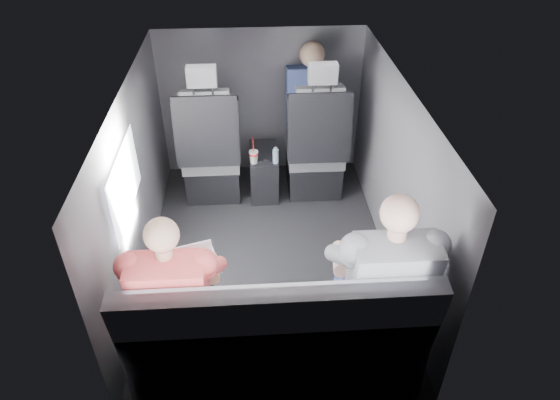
{
  "coord_description": "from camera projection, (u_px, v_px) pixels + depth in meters",
  "views": [
    {
      "loc": [
        -0.1,
        -2.89,
        2.58
      ],
      "look_at": [
        0.08,
        -0.05,
        0.55
      ],
      "focal_mm": 32.0,
      "sensor_mm": 36.0,
      "label": 1
    }
  ],
  "objects": [
    {
      "name": "front_seat_right",
      "position": [
        315.0,
        153.0,
        4.32
      ],
      "size": [
        0.52,
        0.58,
        1.26
      ],
      "color": "black",
      "rests_on": "floor"
    },
    {
      "name": "passenger_front_right",
      "position": [
        310.0,
        102.0,
        4.32
      ],
      "size": [
        0.41,
        0.41,
        0.86
      ],
      "color": "navy",
      "rests_on": "front_seat_right"
    },
    {
      "name": "center_console",
      "position": [
        264.0,
        172.0,
        4.45
      ],
      "size": [
        0.24,
        0.48,
        0.41
      ],
      "color": "black",
      "rests_on": "floor"
    },
    {
      "name": "laptop_white",
      "position": [
        186.0,
        266.0,
        2.82
      ],
      "size": [
        0.41,
        0.42,
        0.26
      ],
      "color": "white",
      "rests_on": "passenger_rear_left"
    },
    {
      "name": "ceiling",
      "position": [
        266.0,
        90.0,
        3.07
      ],
      "size": [
        2.6,
        2.6,
        0.0
      ],
      "primitive_type": "plane",
      "rotation": [
        3.14,
        0.0,
        0.0
      ],
      "color": "#B2B2AD",
      "rests_on": "panel_back"
    },
    {
      "name": "passenger_rear_left",
      "position": [
        176.0,
        293.0,
        2.68
      ],
      "size": [
        0.48,
        0.6,
        1.19
      ],
      "color": "#36363B",
      "rests_on": "rear_bench"
    },
    {
      "name": "passenger_rear_right",
      "position": [
        381.0,
        279.0,
        2.72
      ],
      "size": [
        0.53,
        0.65,
        1.27
      ],
      "color": "navy",
      "rests_on": "rear_bench"
    },
    {
      "name": "laptop_black",
      "position": [
        380.0,
        254.0,
        2.91
      ],
      "size": [
        0.38,
        0.4,
        0.23
      ],
      "color": "black",
      "rests_on": "passenger_rear_right"
    },
    {
      "name": "seatbelt",
      "position": [
        320.0,
        120.0,
        3.95
      ],
      "size": [
        0.35,
        0.11,
        0.59
      ],
      "primitive_type": "cube",
      "rotation": [
        -0.14,
        0.49,
        0.0
      ],
      "color": "black",
      "rests_on": "front_seat_right"
    },
    {
      "name": "floor",
      "position": [
        269.0,
        254.0,
        3.85
      ],
      "size": [
        2.6,
        2.6,
        0.0
      ],
      "primitive_type": "plane",
      "color": "black",
      "rests_on": "ground"
    },
    {
      "name": "panel_left",
      "position": [
        136.0,
        186.0,
        3.41
      ],
      "size": [
        0.02,
        2.6,
        1.35
      ],
      "primitive_type": "cube",
      "color": "#56565B",
      "rests_on": "floor"
    },
    {
      "name": "water_bottle",
      "position": [
        276.0,
        156.0,
        4.15
      ],
      "size": [
        0.05,
        0.05,
        0.14
      ],
      "color": "#B0D5EF",
      "rests_on": "center_console"
    },
    {
      "name": "front_seat_left",
      "position": [
        211.0,
        156.0,
        4.28
      ],
      "size": [
        0.52,
        0.58,
        1.26
      ],
      "color": "black",
      "rests_on": "floor"
    },
    {
      "name": "panel_front",
      "position": [
        261.0,
        103.0,
        4.51
      ],
      "size": [
        1.8,
        0.02,
        1.35
      ],
      "primitive_type": "cube",
      "color": "#56565B",
      "rests_on": "floor"
    },
    {
      "name": "soda_cup",
      "position": [
        254.0,
        156.0,
        4.16
      ],
      "size": [
        0.08,
        0.08,
        0.24
      ],
      "color": "white",
      "rests_on": "center_console"
    },
    {
      "name": "panel_right",
      "position": [
        395.0,
        177.0,
        3.51
      ],
      "size": [
        0.02,
        2.6,
        1.35
      ],
      "primitive_type": "cube",
      "color": "#56565B",
      "rests_on": "floor"
    },
    {
      "name": "side_window",
      "position": [
        125.0,
        183.0,
        3.04
      ],
      "size": [
        0.02,
        0.75,
        0.42
      ],
      "primitive_type": "cube",
      "color": "white",
      "rests_on": "panel_left"
    },
    {
      "name": "rear_bench",
      "position": [
        277.0,
        339.0,
        2.81
      ],
      "size": [
        1.6,
        0.57,
        0.92
      ],
      "color": "#5B5B60",
      "rests_on": "floor"
    },
    {
      "name": "panel_back",
      "position": [
        280.0,
        330.0,
        2.4
      ],
      "size": [
        1.8,
        0.02,
        1.35
      ],
      "primitive_type": "cube",
      "color": "#56565B",
      "rests_on": "floor"
    }
  ]
}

